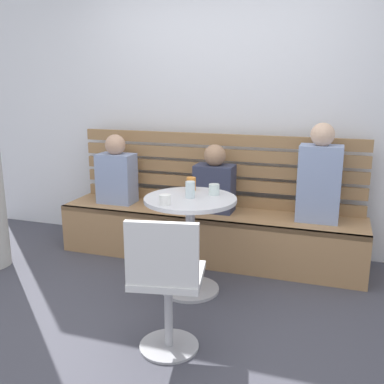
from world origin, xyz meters
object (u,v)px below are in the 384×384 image
at_px(person_adult, 320,178).
at_px(booth_bench, 208,235).
at_px(cup_ceramic_white, 165,200).
at_px(cup_glass_short, 214,189).
at_px(white_chair, 166,281).
at_px(person_child_middle, 215,182).
at_px(cafe_table, 190,226).
at_px(person_child_left, 116,173).
at_px(cup_glass_tall, 190,190).
at_px(cup_tumbler_orange, 191,184).

bearing_deg(person_adult, booth_bench, -177.47).
relative_size(cup_ceramic_white, cup_glass_short, 1.00).
bearing_deg(person_adult, white_chair, -116.07).
bearing_deg(booth_bench, person_child_middle, 41.67).
distance_m(booth_bench, cafe_table, 0.73).
xyz_separation_m(booth_bench, person_child_left, (-0.91, 0.02, 0.50)).
xyz_separation_m(booth_bench, cafe_table, (0.06, -0.66, 0.30)).
bearing_deg(cup_ceramic_white, person_child_left, 133.14).
relative_size(person_child_middle, cup_glass_tall, 4.96).
height_order(booth_bench, cafe_table, cafe_table).
xyz_separation_m(cup_tumbler_orange, cup_glass_tall, (0.07, -0.22, 0.01)).
distance_m(cafe_table, cup_ceramic_white, 0.36).
bearing_deg(person_adult, cup_glass_tall, -141.09).
bearing_deg(cup_glass_short, cup_ceramic_white, -123.59).
distance_m(white_chair, person_child_left, 1.87).
xyz_separation_m(person_child_left, cup_glass_short, (1.11, -0.55, 0.05)).
xyz_separation_m(person_adult, cup_glass_tall, (-0.87, -0.70, -0.00)).
bearing_deg(cafe_table, cup_glass_tall, -101.12).
distance_m(booth_bench, cup_glass_short, 0.79).
bearing_deg(cafe_table, booth_bench, 94.82).
height_order(cup_glass_tall, cup_glass_short, cup_glass_tall).
xyz_separation_m(white_chair, cup_ceramic_white, (-0.24, 0.58, 0.31)).
relative_size(person_child_middle, cup_ceramic_white, 7.44).
bearing_deg(person_child_middle, cup_glass_tall, -89.02).
distance_m(person_adult, cup_tumbler_orange, 1.05).
bearing_deg(white_chair, cup_ceramic_white, 112.09).
relative_size(cup_tumbler_orange, cup_glass_short, 1.25).
bearing_deg(booth_bench, person_child_left, 178.52).
bearing_deg(cafe_table, person_child_middle, 91.00).
bearing_deg(person_child_middle, booth_bench, -138.33).
distance_m(cup_ceramic_white, cup_glass_short, 0.45).
xyz_separation_m(person_adult, person_child_left, (-1.84, -0.02, -0.08)).
bearing_deg(cup_tumbler_orange, cup_glass_short, -21.77).
height_order(cup_ceramic_white, cup_tumbler_orange, cup_tumbler_orange).
xyz_separation_m(cup_ceramic_white, cup_tumbler_orange, (0.04, 0.45, 0.02)).
distance_m(cafe_table, cup_tumbler_orange, 0.36).
relative_size(white_chair, cup_tumbler_orange, 8.50).
xyz_separation_m(cup_ceramic_white, cup_glass_short, (0.25, 0.37, 0.01)).
bearing_deg(person_child_left, white_chair, -53.81).
height_order(cafe_table, cup_tumbler_orange, cup_tumbler_orange).
bearing_deg(cup_glass_short, cup_glass_tall, -135.56).
bearing_deg(person_child_left, cup_glass_short, -26.29).
xyz_separation_m(booth_bench, white_chair, (0.19, -1.47, 0.24)).
relative_size(cafe_table, person_child_left, 1.14).
bearing_deg(cup_ceramic_white, cup_tumbler_orange, 85.27).
distance_m(person_child_left, cup_glass_tall, 1.19).
relative_size(white_chair, person_adult, 1.05).
height_order(person_adult, cup_glass_short, person_adult).
xyz_separation_m(white_chair, cup_glass_tall, (-0.13, 0.81, 0.34)).
bearing_deg(person_adult, person_child_middle, -179.86).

